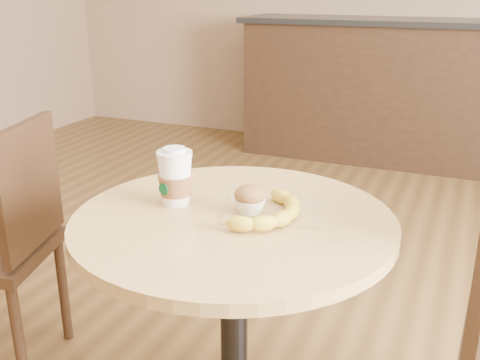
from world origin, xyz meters
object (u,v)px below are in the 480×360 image
Objects in this scene: muffin at (250,199)px; coffee_cup at (175,179)px; chair_left at (4,240)px; banana at (273,211)px; cafe_table at (234,285)px.

coffee_cup is at bearing -175.50° from muffin.
chair_left reaches higher than banana.
chair_left reaches higher than cafe_table.
chair_left reaches higher than muffin.
coffee_cup is at bearing -166.17° from banana.
coffee_cup reaches higher than chair_left.
chair_left is 0.78m from coffee_cup.
chair_left is (-0.87, 0.10, -0.08)m from cafe_table.
banana is (0.09, 0.02, 0.21)m from cafe_table.
muffin reaches higher than cafe_table.
cafe_table is 5.28× the size of coffee_cup.
muffin is at bearing 18.62° from coffee_cup.
cafe_table is 9.95× the size of muffin.
coffee_cup is at bearing 67.99° from chair_left.
banana reaches higher than cafe_table.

